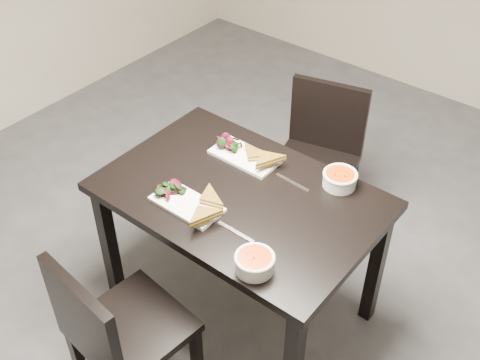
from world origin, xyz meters
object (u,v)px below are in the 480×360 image
(soup_bowl_near, at_px, (255,262))
(plate_far, at_px, (245,157))
(table, at_px, (240,209))
(soup_bowl_far, at_px, (340,178))
(chair_near, at_px, (114,330))
(plate_near, at_px, (187,204))
(chair_far, at_px, (319,151))

(soup_bowl_near, bearing_deg, plate_far, 131.37)
(table, distance_m, soup_bowl_far, 0.46)
(chair_near, bearing_deg, plate_far, 100.77)
(chair_near, xyz_separation_m, plate_near, (-0.06, 0.51, 0.27))
(plate_near, bearing_deg, table, 59.53)
(table, relative_size, plate_near, 3.87)
(table, height_order, chair_far, chair_far)
(chair_near, height_order, chair_far, same)
(chair_near, relative_size, plate_far, 2.66)
(plate_near, relative_size, plate_far, 0.97)
(table, bearing_deg, chair_near, -94.83)
(soup_bowl_near, bearing_deg, chair_far, 109.44)
(table, bearing_deg, plate_near, -120.47)
(chair_near, distance_m, chair_far, 1.50)
(chair_near, bearing_deg, chair_far, 96.30)
(table, xyz_separation_m, plate_near, (-0.12, -0.21, 0.11))
(chair_far, distance_m, plate_near, 1.02)
(plate_far, height_order, soup_bowl_far, soup_bowl_far)
(soup_bowl_near, distance_m, plate_far, 0.69)
(chair_near, bearing_deg, soup_bowl_near, 53.21)
(plate_near, bearing_deg, chair_far, 86.86)
(chair_near, distance_m, soup_bowl_near, 0.63)
(chair_far, distance_m, plate_far, 0.64)
(chair_near, relative_size, chair_far, 1.00)
(plate_near, bearing_deg, chair_near, -83.21)
(table, distance_m, soup_bowl_near, 0.46)
(chair_far, bearing_deg, chair_near, -104.21)
(table, height_order, plate_near, plate_near)
(table, xyz_separation_m, chair_near, (-0.06, -0.72, -0.17))
(plate_near, distance_m, soup_bowl_near, 0.45)
(chair_near, bearing_deg, plate_near, 102.84)
(plate_near, height_order, soup_bowl_far, soup_bowl_far)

